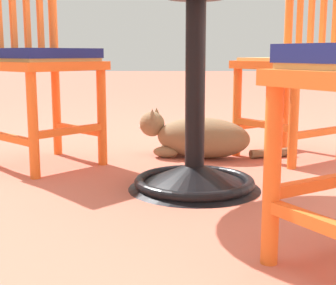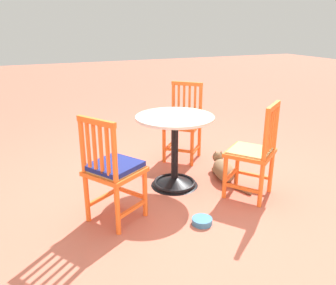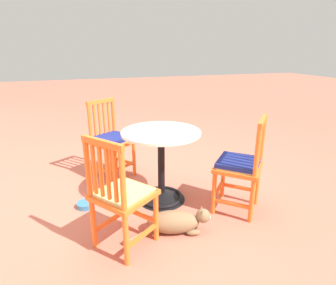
{
  "view_description": "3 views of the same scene",
  "coord_description": "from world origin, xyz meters",
  "px_view_note": "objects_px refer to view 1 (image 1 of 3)",
  "views": [
    {
      "loc": [
        1.64,
        -0.16,
        0.48
      ],
      "look_at": [
        -0.22,
        -0.18,
        0.15
      ],
      "focal_mm": 53.43,
      "sensor_mm": 36.0,
      "label": 1
    },
    {
      "loc": [
        1.21,
        2.85,
        1.58
      ],
      "look_at": [
        0.01,
        0.05,
        0.52
      ],
      "focal_mm": 37.17,
      "sensor_mm": 36.0,
      "label": 2
    },
    {
      "loc": [
        -2.54,
        0.64,
        1.48
      ],
      "look_at": [
        0.08,
        -0.22,
        0.54
      ],
      "focal_mm": 29.79,
      "sensor_mm": 36.0,
      "label": 3
    }
  ],
  "objects_px": {
    "orange_chair_tucked_in": "(295,64)",
    "tabby_cat": "(195,137)",
    "cafe_table": "(195,111)",
    "orange_chair_facing_out": "(41,62)"
  },
  "relations": [
    {
      "from": "orange_chair_tucked_in",
      "to": "orange_chair_facing_out",
      "type": "relative_size",
      "value": 1.0
    },
    {
      "from": "orange_chair_tucked_in",
      "to": "tabby_cat",
      "type": "relative_size",
      "value": 1.22
    },
    {
      "from": "orange_chair_facing_out",
      "to": "cafe_table",
      "type": "bearing_deg",
      "value": 58.35
    },
    {
      "from": "cafe_table",
      "to": "tabby_cat",
      "type": "xyz_separation_m",
      "value": [
        -0.56,
        0.03,
        -0.19
      ]
    },
    {
      "from": "orange_chair_tucked_in",
      "to": "tabby_cat",
      "type": "bearing_deg",
      "value": -87.13
    },
    {
      "from": "orange_chair_facing_out",
      "to": "tabby_cat",
      "type": "xyz_separation_m",
      "value": [
        -0.16,
        0.67,
        -0.35
      ]
    },
    {
      "from": "orange_chair_facing_out",
      "to": "orange_chair_tucked_in",
      "type": "bearing_deg",
      "value": 99.17
    },
    {
      "from": "cafe_table",
      "to": "orange_chair_facing_out",
      "type": "xyz_separation_m",
      "value": [
        -0.4,
        -0.64,
        0.16
      ]
    },
    {
      "from": "cafe_table",
      "to": "orange_chair_tucked_in",
      "type": "distance_m",
      "value": 0.77
    },
    {
      "from": "orange_chair_tucked_in",
      "to": "orange_chair_facing_out",
      "type": "bearing_deg",
      "value": -80.83
    }
  ]
}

